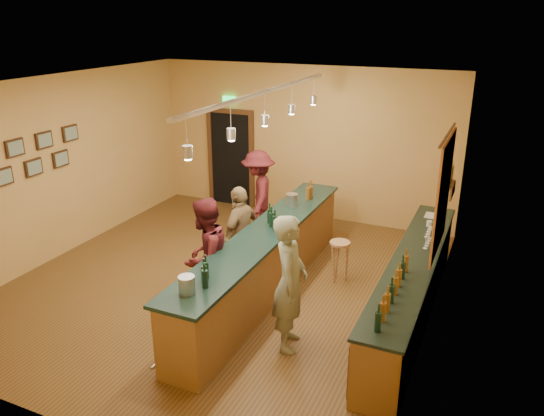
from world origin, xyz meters
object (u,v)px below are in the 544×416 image
at_px(bartender, 290,283).
at_px(bar_stool, 340,250).
at_px(back_counter, 411,288).
at_px(tasting_bar, 265,258).
at_px(customer_c, 258,194).
at_px(customer_a, 205,257).
at_px(customer_b, 241,234).

relative_size(bartender, bar_stool, 2.70).
bearing_deg(back_counter, bartender, -134.89).
xyz_separation_m(tasting_bar, bartender, (0.88, -1.15, 0.32)).
bearing_deg(customer_c, bartender, 8.81).
xyz_separation_m(customer_a, bar_stool, (1.48, 1.73, -0.34)).
bearing_deg(tasting_bar, customer_c, 118.17).
bearing_deg(bar_stool, tasting_bar, -136.82).
xyz_separation_m(customer_b, customer_c, (-0.53, 1.76, 0.06)).
distance_m(customer_a, bar_stool, 2.30).
height_order(customer_a, customer_b, customer_a).
height_order(customer_a, customer_c, customer_a).
bearing_deg(customer_b, customer_a, 5.75).
xyz_separation_m(back_counter, customer_a, (-2.76, -1.04, 0.39)).
bearing_deg(customer_b, back_counter, 94.32).
bearing_deg(back_counter, customer_b, 178.56).
distance_m(customer_b, customer_c, 1.84).
height_order(customer_b, bar_stool, customer_b).
distance_m(back_counter, customer_c, 3.79).
relative_size(customer_a, bar_stool, 2.56).
distance_m(customer_a, customer_b, 1.11).
bearing_deg(tasting_bar, customer_b, 155.46).
xyz_separation_m(tasting_bar, customer_b, (-0.55, 0.25, 0.20)).
xyz_separation_m(customer_b, bar_stool, (1.48, 0.62, -0.27)).
height_order(back_counter, customer_a, customer_a).
height_order(bartender, customer_c, bartender).
height_order(tasting_bar, bar_stool, tasting_bar).
relative_size(bartender, customer_c, 1.07).
distance_m(bartender, customer_b, 2.01).
distance_m(tasting_bar, bar_stool, 1.28).
xyz_separation_m(back_counter, bartender, (-1.33, -1.34, 0.44)).
xyz_separation_m(tasting_bar, customer_a, (-0.55, -0.86, 0.27)).
height_order(customer_c, bar_stool, customer_c).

